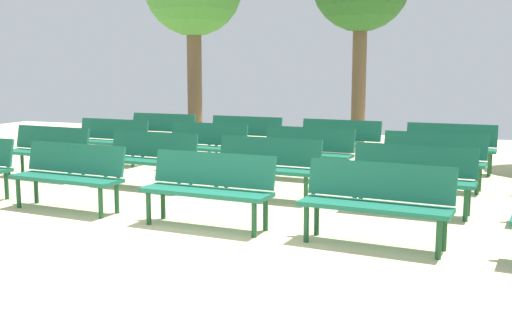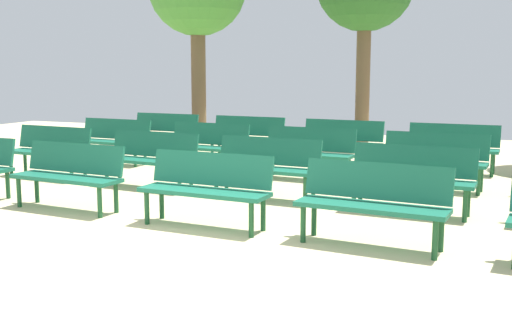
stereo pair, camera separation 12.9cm
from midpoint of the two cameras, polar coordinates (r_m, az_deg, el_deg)
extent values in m
plane|color=beige|center=(6.25, -11.37, -9.16)|extent=(25.19, 25.19, 0.00)
cylinder|color=#194C28|center=(9.64, -21.56, -2.14)|extent=(0.06, 0.06, 0.40)
cube|color=#19664C|center=(8.57, -16.72, -1.61)|extent=(1.63, 0.54, 0.05)
cube|color=#19664C|center=(8.68, -15.89, 0.18)|extent=(1.60, 0.23, 0.40)
cylinder|color=#194C28|center=(8.99, -20.62, -2.82)|extent=(0.06, 0.06, 0.40)
cylinder|color=#194C28|center=(8.04, -13.76, -3.80)|extent=(0.06, 0.06, 0.40)
cylinder|color=#194C28|center=(9.21, -19.17, -2.49)|extent=(0.06, 0.06, 0.40)
cylinder|color=#194C28|center=(8.28, -12.34, -3.40)|extent=(0.06, 0.06, 0.40)
cube|color=#19664C|center=(7.32, -4.35, -2.95)|extent=(1.62, 0.51, 0.05)
cube|color=#19664C|center=(7.45, -3.62, -0.83)|extent=(1.60, 0.19, 0.40)
cylinder|color=#194C28|center=(7.60, -9.55, -4.38)|extent=(0.06, 0.06, 0.40)
cylinder|color=#194C28|center=(6.92, 0.10, -5.53)|extent=(0.06, 0.06, 0.40)
cylinder|color=#194C28|center=(7.86, -8.22, -3.92)|extent=(0.06, 0.06, 0.40)
cylinder|color=#194C28|center=(7.20, 1.18, -4.98)|extent=(0.06, 0.06, 0.40)
cube|color=#19664C|center=(6.63, 11.10, -4.29)|extent=(1.63, 0.56, 0.05)
cube|color=#19664C|center=(6.77, 11.62, -1.92)|extent=(1.60, 0.24, 0.40)
cylinder|color=#194C28|center=(6.75, 4.92, -5.91)|extent=(0.06, 0.06, 0.40)
cylinder|color=#194C28|center=(6.38, 16.74, -7.09)|extent=(0.06, 0.06, 0.40)
cylinder|color=#194C28|center=(7.04, 5.90, -5.33)|extent=(0.06, 0.06, 0.40)
cylinder|color=#194C28|center=(6.69, 17.23, -6.40)|extent=(0.06, 0.06, 0.40)
cube|color=#19664C|center=(11.23, -18.42, 0.62)|extent=(1.63, 0.56, 0.05)
cube|color=#19664C|center=(11.34, -17.77, 1.97)|extent=(1.60, 0.24, 0.40)
cylinder|color=#194C28|center=(11.66, -21.36, -0.39)|extent=(0.06, 0.06, 0.40)
cylinder|color=#194C28|center=(10.67, -16.32, -0.92)|extent=(0.06, 0.06, 0.40)
cylinder|color=#194C28|center=(11.87, -20.21, -0.18)|extent=(0.06, 0.06, 0.40)
cylinder|color=#194C28|center=(10.90, -15.18, -0.68)|extent=(0.06, 0.06, 0.40)
cube|color=#19664C|center=(9.86, -9.58, -0.10)|extent=(1.63, 0.56, 0.05)
cube|color=#19664C|center=(9.99, -8.93, 1.44)|extent=(1.60, 0.24, 0.40)
cylinder|color=#194C28|center=(10.21, -13.24, -1.21)|extent=(0.06, 0.06, 0.40)
cylinder|color=#194C28|center=(9.37, -6.68, -1.89)|extent=(0.06, 0.06, 0.40)
cylinder|color=#194C28|center=(10.45, -12.12, -0.96)|extent=(0.06, 0.06, 0.40)
cylinder|color=#194C28|center=(9.64, -5.63, -1.59)|extent=(0.06, 0.06, 0.40)
cube|color=#19664C|center=(8.91, 1.15, -0.88)|extent=(1.62, 0.52, 0.05)
cube|color=#19664C|center=(9.06, 1.68, 0.83)|extent=(1.60, 0.20, 0.40)
cylinder|color=#194C28|center=(9.12, -3.28, -2.14)|extent=(0.06, 0.06, 0.40)
cylinder|color=#194C28|center=(8.55, 4.99, -2.87)|extent=(0.06, 0.06, 0.40)
cylinder|color=#194C28|center=(9.40, -2.35, -1.81)|extent=(0.06, 0.06, 0.40)
cylinder|color=#194C28|center=(8.84, 5.72, -2.50)|extent=(0.06, 0.06, 0.40)
cube|color=#19664C|center=(8.24, 14.50, -1.92)|extent=(1.62, 0.50, 0.05)
cube|color=#19664C|center=(8.39, 14.81, -0.05)|extent=(1.60, 0.19, 0.40)
cylinder|color=#194C28|center=(8.28, 9.46, -3.32)|extent=(0.06, 0.06, 0.40)
cylinder|color=#194C28|center=(8.03, 19.15, -4.04)|extent=(0.06, 0.06, 0.40)
cylinder|color=#194C28|center=(8.58, 10.03, -2.92)|extent=(0.06, 0.06, 0.40)
cylinder|color=#194C28|center=(8.34, 19.38, -3.59)|extent=(0.06, 0.06, 0.40)
cube|color=#19664C|center=(12.55, -12.95, 1.61)|extent=(1.62, 0.52, 0.05)
cube|color=#19664C|center=(12.68, -12.43, 2.81)|extent=(1.60, 0.20, 0.40)
cylinder|color=#194C28|center=(12.90, -15.80, 0.67)|extent=(0.06, 0.06, 0.40)
cylinder|color=#194C28|center=(12.03, -10.77, 0.30)|extent=(0.06, 0.06, 0.40)
cylinder|color=#194C28|center=(13.14, -14.88, 0.84)|extent=(0.06, 0.06, 0.40)
cylinder|color=#194C28|center=(12.29, -9.89, 0.49)|extent=(0.06, 0.06, 0.40)
cube|color=#19664C|center=(11.36, -4.40, 1.11)|extent=(1.63, 0.57, 0.05)
cube|color=#19664C|center=(11.51, -3.89, 2.44)|extent=(1.60, 0.25, 0.40)
cylinder|color=#194C28|center=(11.65, -7.73, 0.11)|extent=(0.06, 0.06, 0.40)
cylinder|color=#194C28|center=(10.91, -1.69, -0.38)|extent=(0.06, 0.06, 0.40)
cylinder|color=#194C28|center=(11.91, -6.85, 0.30)|extent=(0.06, 0.06, 0.40)
cylinder|color=#194C28|center=(11.19, -0.90, -0.16)|extent=(0.06, 0.06, 0.40)
cube|color=#19664C|center=(10.50, 5.02, 0.50)|extent=(1.63, 0.54, 0.05)
cube|color=#19664C|center=(10.65, 5.43, 1.94)|extent=(1.60, 0.23, 0.40)
cylinder|color=#194C28|center=(10.66, 1.18, -0.59)|extent=(0.06, 0.06, 0.40)
cylinder|color=#194C28|center=(10.15, 8.36, -1.13)|extent=(0.06, 0.06, 0.40)
cylinder|color=#194C28|center=(10.95, 1.89, -0.35)|extent=(0.06, 0.06, 0.40)
cylinder|color=#194C28|center=(10.45, 8.90, -0.86)|extent=(0.06, 0.06, 0.40)
cube|color=#19664C|center=(9.98, 16.36, -0.23)|extent=(1.63, 0.55, 0.05)
cube|color=#19664C|center=(10.14, 16.62, 1.29)|extent=(1.60, 0.23, 0.40)
cylinder|color=#194C28|center=(10.00, 12.19, -1.37)|extent=(0.06, 0.06, 0.40)
cylinder|color=#194C28|center=(9.76, 20.18, -1.95)|extent=(0.06, 0.06, 0.40)
cylinder|color=#194C28|center=(10.31, 12.64, -1.10)|extent=(0.06, 0.06, 0.40)
cylinder|color=#194C28|center=(10.07, 20.39, -1.65)|extent=(0.06, 0.06, 0.40)
cube|color=#19664C|center=(13.90, -8.39, 2.38)|extent=(1.61, 0.50, 0.05)
cube|color=#19664C|center=(14.04, -7.97, 3.45)|extent=(1.60, 0.18, 0.40)
cylinder|color=#194C28|center=(14.18, -11.10, 1.51)|extent=(0.06, 0.06, 0.40)
cylinder|color=#194C28|center=(13.42, -6.23, 1.23)|extent=(0.06, 0.06, 0.40)
cylinder|color=#194C28|center=(14.44, -10.36, 1.65)|extent=(0.06, 0.06, 0.40)
cylinder|color=#194C28|center=(13.69, -5.55, 1.38)|extent=(0.06, 0.06, 0.40)
cube|color=#19664C|center=(12.90, -0.73, 2.01)|extent=(1.62, 0.51, 0.05)
cube|color=#19664C|center=(13.06, -0.35, 3.16)|extent=(1.60, 0.19, 0.40)
cylinder|color=#194C28|center=(13.11, -3.79, 1.09)|extent=(0.06, 0.06, 0.40)
cylinder|color=#194C28|center=(12.50, 1.85, 0.74)|extent=(0.06, 0.06, 0.40)
cylinder|color=#194C28|center=(13.39, -3.13, 1.25)|extent=(0.06, 0.06, 0.40)
cylinder|color=#194C28|center=(12.79, 2.41, 0.92)|extent=(0.06, 0.06, 0.40)
cube|color=#19664C|center=(12.12, 8.07, 1.51)|extent=(1.62, 0.54, 0.05)
cube|color=#19664C|center=(12.29, 8.38, 2.74)|extent=(1.60, 0.22, 0.40)
cylinder|color=#194C28|center=(12.24, 4.70, 0.55)|extent=(0.06, 0.06, 0.40)
cylinder|color=#194C28|center=(11.80, 11.04, 0.14)|extent=(0.06, 0.06, 0.40)
cylinder|color=#194C28|center=(12.53, 5.23, 0.73)|extent=(0.06, 0.06, 0.40)
cylinder|color=#194C28|center=(12.11, 11.43, 0.33)|extent=(0.06, 0.06, 0.40)
cube|color=#19664C|center=(11.69, 17.91, 0.93)|extent=(1.61, 0.49, 0.05)
cube|color=#19664C|center=(11.86, 18.07, 2.22)|extent=(1.60, 0.17, 0.40)
cylinder|color=#194C28|center=(11.66, 14.35, -0.07)|extent=(0.06, 0.06, 0.40)
cylinder|color=#194C28|center=(11.51, 21.23, -0.49)|extent=(0.06, 0.06, 0.40)
cylinder|color=#194C28|center=(11.97, 14.62, 0.13)|extent=(0.06, 0.06, 0.40)
cylinder|color=#194C28|center=(11.82, 21.32, -0.27)|extent=(0.06, 0.06, 0.40)
cylinder|color=brown|center=(15.70, -5.08, 7.31)|extent=(0.37, 0.37, 3.15)
cylinder|color=brown|center=(15.37, 10.06, 7.32)|extent=(0.34, 0.34, 3.22)
camera|label=1|loc=(0.06, -89.59, 0.06)|focal=43.40mm
camera|label=2|loc=(0.06, 90.41, -0.06)|focal=43.40mm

